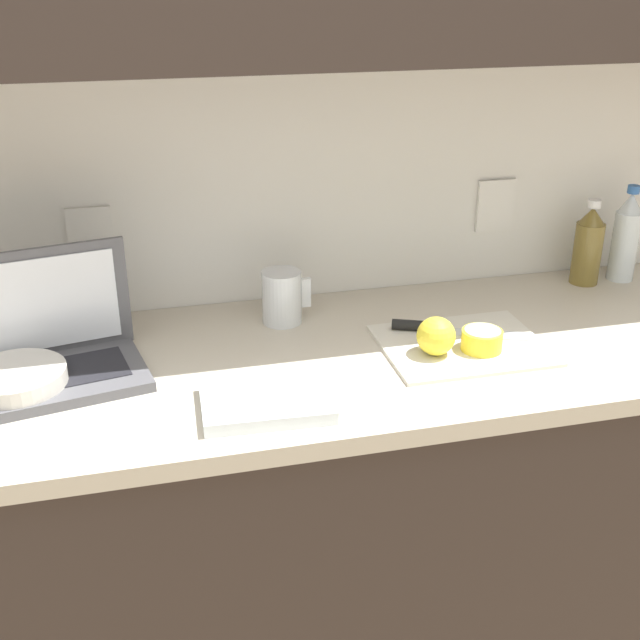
{
  "coord_description": "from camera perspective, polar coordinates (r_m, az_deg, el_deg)",
  "views": [
    {
      "loc": [
        -0.14,
        -1.34,
        1.6
      ],
      "look_at": [
        0.19,
        -0.01,
        0.97
      ],
      "focal_mm": 45.0,
      "sensor_mm": 36.0,
      "label": 1
    }
  ],
  "objects": [
    {
      "name": "laptop",
      "position": [
        1.54,
        -19.28,
        -2.01
      ],
      "size": [
        0.39,
        0.27,
        0.23
      ],
      "rotation": [
        0.0,
        0.0,
        0.19
      ],
      "color": "#515156",
      "rests_on": "counter_unit"
    },
    {
      "name": "lemon_half_cut",
      "position": [
        1.58,
        11.44,
        -1.39
      ],
      "size": [
        0.08,
        0.08,
        0.04
      ],
      "color": "yellow",
      "rests_on": "cutting_board"
    },
    {
      "name": "counter_unit",
      "position": [
        1.77,
        -6.94,
        -15.85
      ],
      "size": [
        2.28,
        0.6,
        0.89
      ],
      "color": "#332823",
      "rests_on": "ground_plane"
    },
    {
      "name": "dish_towel",
      "position": [
        1.38,
        -3.86,
        -5.79
      ],
      "size": [
        0.23,
        0.17,
        0.02
      ],
      "primitive_type": "cube",
      "rotation": [
        0.0,
        0.0,
        -0.05
      ],
      "color": "white",
      "rests_on": "counter_unit"
    },
    {
      "name": "measuring_cup",
      "position": [
        1.67,
        -2.7,
        1.65
      ],
      "size": [
        0.1,
        0.08,
        0.11
      ],
      "color": "silver",
      "rests_on": "counter_unit"
    },
    {
      "name": "bottle_green_soda",
      "position": [
        1.97,
        18.53,
        5.01
      ],
      "size": [
        0.07,
        0.07,
        0.2
      ],
      "color": "olive",
      "rests_on": "counter_unit"
    },
    {
      "name": "bowl_white",
      "position": [
        1.5,
        -20.77,
        -4.2
      ],
      "size": [
        0.17,
        0.17,
        0.05
      ],
      "color": "beige",
      "rests_on": "counter_unit"
    },
    {
      "name": "lemon_whole_beside",
      "position": [
        1.54,
        8.25,
        -1.14
      ],
      "size": [
        0.07,
        0.07,
        0.07
      ],
      "color": "yellow",
      "rests_on": "cutting_board"
    },
    {
      "name": "bottle_oil_tall",
      "position": [
        2.02,
        20.91,
        5.5
      ],
      "size": [
        0.06,
        0.06,
        0.23
      ],
      "color": "silver",
      "rests_on": "counter_unit"
    },
    {
      "name": "knife",
      "position": [
        1.64,
        8.35,
        -0.57
      ],
      "size": [
        0.27,
        0.14,
        0.02
      ],
      "rotation": [
        0.0,
        0.0,
        -0.39
      ],
      "color": "silver",
      "rests_on": "cutting_board"
    },
    {
      "name": "cutting_board",
      "position": [
        1.61,
        10.08,
        -1.78
      ],
      "size": [
        0.32,
        0.26,
        0.01
      ],
      "primitive_type": "cube",
      "color": "silver",
      "rests_on": "counter_unit"
    }
  ]
}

